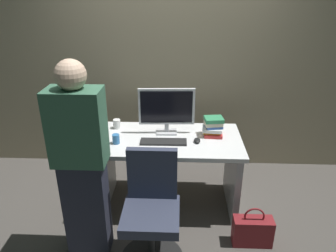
{
  "coord_description": "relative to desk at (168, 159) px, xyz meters",
  "views": [
    {
      "loc": [
        0.11,
        -2.74,
        2.09
      ],
      "look_at": [
        0.0,
        -0.05,
        0.9
      ],
      "focal_mm": 34.12,
      "sensor_mm": 36.0,
      "label": 1
    }
  ],
  "objects": [
    {
      "name": "book_stack",
      "position": [
        0.43,
        0.08,
        0.32
      ],
      "size": [
        0.21,
        0.18,
        0.18
      ],
      "color": "red",
      "rests_on": "desk"
    },
    {
      "name": "ground_plane",
      "position": [
        0.0,
        0.0,
        -0.51
      ],
      "size": [
        9.0,
        9.0,
        0.0
      ],
      "primitive_type": "plane",
      "color": "#4C4742"
    },
    {
      "name": "cup_by_monitor",
      "position": [
        -0.53,
        0.21,
        0.28
      ],
      "size": [
        0.07,
        0.07,
        0.09
      ],
      "primitive_type": "cylinder",
      "color": "white",
      "rests_on": "desk"
    },
    {
      "name": "wall_back",
      "position": [
        0.0,
        0.9,
        0.99
      ],
      "size": [
        6.4,
        0.1,
        3.0
      ],
      "primitive_type": "cube",
      "color": "tan",
      "rests_on": "ground"
    },
    {
      "name": "cup_near_keyboard",
      "position": [
        -0.48,
        -0.13,
        0.28
      ],
      "size": [
        0.07,
        0.07,
        0.09
      ],
      "primitive_type": "cylinder",
      "color": "#3372B2",
      "rests_on": "desk"
    },
    {
      "name": "desk",
      "position": [
        0.0,
        0.0,
        0.0
      ],
      "size": [
        1.4,
        0.76,
        0.75
      ],
      "color": "white",
      "rests_on": "ground"
    },
    {
      "name": "office_chair",
      "position": [
        -0.1,
        -0.73,
        -0.08
      ],
      "size": [
        0.52,
        0.52,
        0.94
      ],
      "color": "black",
      "rests_on": "ground"
    },
    {
      "name": "person_at_desk",
      "position": [
        -0.64,
        -0.65,
        0.33
      ],
      "size": [
        0.4,
        0.24,
        1.64
      ],
      "color": "#262838",
      "rests_on": "ground"
    },
    {
      "name": "mouse",
      "position": [
        0.27,
        -0.07,
        0.25
      ],
      "size": [
        0.06,
        0.1,
        0.03
      ],
      "primitive_type": "ellipsoid",
      "color": "black",
      "rests_on": "desk"
    },
    {
      "name": "handbag",
      "position": [
        0.76,
        -0.55,
        -0.37
      ],
      "size": [
        0.34,
        0.14,
        0.38
      ],
      "color": "maroon",
      "rests_on": "ground"
    },
    {
      "name": "monitor",
      "position": [
        -0.02,
        0.12,
        0.49
      ],
      "size": [
        0.54,
        0.15,
        0.46
      ],
      "color": "silver",
      "rests_on": "desk"
    },
    {
      "name": "keyboard",
      "position": [
        -0.04,
        -0.1,
        0.24
      ],
      "size": [
        0.43,
        0.13,
        0.02
      ],
      "primitive_type": "cube",
      "rotation": [
        0.0,
        0.0,
        0.01
      ],
      "color": "#262626",
      "rests_on": "desk"
    }
  ]
}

